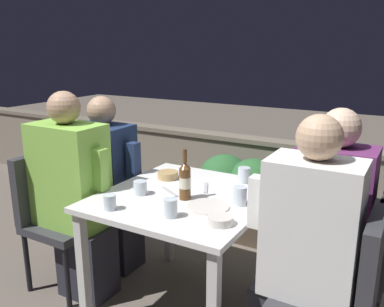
% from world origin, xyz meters
% --- Properties ---
extents(ground_plane, '(16.00, 16.00, 0.00)m').
position_xyz_m(ground_plane, '(0.00, 0.00, 0.00)').
color(ground_plane, '#665B51').
extents(parapet_wall, '(9.00, 0.18, 0.73)m').
position_xyz_m(parapet_wall, '(0.00, 1.46, 0.37)').
color(parapet_wall, gray).
rests_on(parapet_wall, ground_plane).
extents(dining_table, '(0.88, 0.94, 0.71)m').
position_xyz_m(dining_table, '(0.00, 0.00, 0.62)').
color(dining_table, white).
rests_on(dining_table, ground_plane).
extents(planter_hedge, '(0.93, 0.47, 0.66)m').
position_xyz_m(planter_hedge, '(-0.01, 1.05, 0.37)').
color(planter_hedge, brown).
rests_on(planter_hedge, ground_plane).
extents(chair_left_near, '(0.41, 0.41, 0.87)m').
position_xyz_m(chair_left_near, '(-0.86, -0.18, 0.52)').
color(chair_left_near, '#333338').
rests_on(chair_left_near, ground_plane).
extents(person_green_blouse, '(0.51, 0.26, 1.26)m').
position_xyz_m(person_green_blouse, '(-0.67, -0.18, 0.63)').
color(person_green_blouse, '#282833').
rests_on(person_green_blouse, ground_plane).
extents(chair_left_far, '(0.41, 0.41, 0.87)m').
position_xyz_m(chair_left_far, '(-0.91, 0.17, 0.52)').
color(chair_left_far, '#333338').
rests_on(chair_left_far, ground_plane).
extents(person_navy_jumper, '(0.47, 0.26, 1.20)m').
position_xyz_m(person_navy_jumper, '(-0.71, 0.17, 0.60)').
color(person_navy_jumper, '#282833').
rests_on(person_navy_jumper, ground_plane).
extents(chair_right_near, '(0.41, 0.41, 0.87)m').
position_xyz_m(chair_right_near, '(0.90, -0.18, 0.52)').
color(chair_right_near, '#333338').
rests_on(chair_right_near, ground_plane).
extents(person_white_polo, '(0.48, 0.26, 1.25)m').
position_xyz_m(person_white_polo, '(0.70, -0.18, 0.63)').
color(person_white_polo, '#282833').
rests_on(person_white_polo, ground_plane).
extents(chair_right_far, '(0.41, 0.41, 0.87)m').
position_xyz_m(chair_right_far, '(0.92, 0.18, 0.52)').
color(chair_right_far, '#333338').
rests_on(chair_right_far, ground_plane).
extents(person_purple_stripe, '(0.47, 0.26, 1.23)m').
position_xyz_m(person_purple_stripe, '(0.72, 0.18, 0.62)').
color(person_purple_stripe, '#282833').
rests_on(person_purple_stripe, ground_plane).
extents(beer_bottle, '(0.06, 0.06, 0.28)m').
position_xyz_m(beer_bottle, '(0.03, -0.06, 0.82)').
color(beer_bottle, brown).
rests_on(beer_bottle, dining_table).
extents(plate_0, '(0.22, 0.22, 0.01)m').
position_xyz_m(plate_0, '(0.19, -0.10, 0.72)').
color(plate_0, silver).
rests_on(plate_0, dining_table).
extents(bowl_0, '(0.12, 0.12, 0.04)m').
position_xyz_m(bowl_0, '(0.34, -0.25, 0.73)').
color(bowl_0, beige).
rests_on(bowl_0, dining_table).
extents(bowl_1, '(0.13, 0.13, 0.05)m').
position_xyz_m(bowl_1, '(-0.24, 0.19, 0.74)').
color(bowl_1, tan).
rests_on(bowl_1, dining_table).
extents(glass_cup_0, '(0.08, 0.08, 0.08)m').
position_xyz_m(glass_cup_0, '(-0.22, -0.12, 0.75)').
color(glass_cup_0, silver).
rests_on(glass_cup_0, dining_table).
extents(glass_cup_1, '(0.07, 0.07, 0.10)m').
position_xyz_m(glass_cup_1, '(0.32, 0.01, 0.76)').
color(glass_cup_1, silver).
rests_on(glass_cup_1, dining_table).
extents(glass_cup_2, '(0.06, 0.06, 0.08)m').
position_xyz_m(glass_cup_2, '(-0.22, -0.37, 0.75)').
color(glass_cup_2, silver).
rests_on(glass_cup_2, dining_table).
extents(glass_cup_3, '(0.07, 0.07, 0.09)m').
position_xyz_m(glass_cup_3, '(0.20, 0.35, 0.76)').
color(glass_cup_3, silver).
rests_on(glass_cup_3, dining_table).
extents(glass_cup_4, '(0.07, 0.07, 0.09)m').
position_xyz_m(glass_cup_4, '(0.09, -0.30, 0.76)').
color(glass_cup_4, silver).
rests_on(glass_cup_4, dining_table).
extents(fork_0, '(0.09, 0.16, 0.01)m').
position_xyz_m(fork_0, '(0.05, 0.14, 0.72)').
color(fork_0, silver).
rests_on(fork_0, dining_table).
extents(fork_1, '(0.16, 0.10, 0.01)m').
position_xyz_m(fork_1, '(-0.10, -0.01, 0.72)').
color(fork_1, silver).
rests_on(fork_1, dining_table).
extents(potted_plant, '(0.37, 0.37, 0.70)m').
position_xyz_m(potted_plant, '(-1.25, 0.62, 0.43)').
color(potted_plant, '#9E5638').
rests_on(potted_plant, ground_plane).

